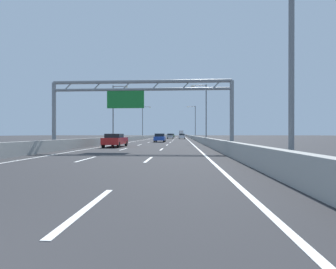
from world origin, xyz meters
name	(u,v)px	position (x,y,z in m)	size (l,w,h in m)	color
ground_plane	(173,137)	(0.00, 100.00, 0.00)	(260.00, 260.00, 0.00)	#2D2D30
lane_dash_left_1	(86,159)	(-1.80, 12.50, 0.01)	(0.16, 3.00, 0.01)	white
lane_dash_left_2	(123,149)	(-1.80, 21.50, 0.01)	(0.16, 3.00, 0.01)	white
lane_dash_left_3	(140,145)	(-1.80, 30.50, 0.01)	(0.16, 3.00, 0.01)	white
lane_dash_left_4	(149,142)	(-1.80, 39.50, 0.01)	(0.16, 3.00, 0.01)	white
lane_dash_left_5	(155,141)	(-1.80, 48.50, 0.01)	(0.16, 3.00, 0.01)	white
lane_dash_left_6	(159,140)	(-1.80, 57.50, 0.01)	(0.16, 3.00, 0.01)	white
lane_dash_left_7	(162,139)	(-1.80, 66.50, 0.01)	(0.16, 3.00, 0.01)	white
lane_dash_left_8	(164,138)	(-1.80, 75.50, 0.01)	(0.16, 3.00, 0.01)	white
lane_dash_left_9	(166,138)	(-1.80, 84.50, 0.01)	(0.16, 3.00, 0.01)	white
lane_dash_left_10	(167,137)	(-1.80, 93.50, 0.01)	(0.16, 3.00, 0.01)	white
lane_dash_left_11	(168,137)	(-1.80, 102.50, 0.01)	(0.16, 3.00, 0.01)	white
lane_dash_left_12	(170,137)	(-1.80, 111.50, 0.01)	(0.16, 3.00, 0.01)	white
lane_dash_left_13	(170,137)	(-1.80, 120.50, 0.01)	(0.16, 3.00, 0.01)	white
lane_dash_left_14	(171,136)	(-1.80, 129.50, 0.01)	(0.16, 3.00, 0.01)	white
lane_dash_left_15	(172,136)	(-1.80, 138.50, 0.01)	(0.16, 3.00, 0.01)	white
lane_dash_left_16	(172,136)	(-1.80, 147.50, 0.01)	(0.16, 3.00, 0.01)	white
lane_dash_left_17	(173,136)	(-1.80, 156.50, 0.01)	(0.16, 3.00, 0.01)	white
lane_dash_right_0	(87,208)	(1.80, 3.50, 0.01)	(0.16, 3.00, 0.01)	white
lane_dash_right_1	(149,160)	(1.80, 12.50, 0.01)	(0.16, 3.00, 0.01)	white
lane_dash_right_2	(161,149)	(1.80, 21.50, 0.01)	(0.16, 3.00, 0.01)	white
lane_dash_right_3	(167,145)	(1.80, 30.50, 0.01)	(0.16, 3.00, 0.01)	white
lane_dash_right_4	(170,142)	(1.80, 39.50, 0.01)	(0.16, 3.00, 0.01)	white
lane_dash_right_5	(172,141)	(1.80, 48.50, 0.01)	(0.16, 3.00, 0.01)	white
lane_dash_right_6	(174,140)	(1.80, 57.50, 0.01)	(0.16, 3.00, 0.01)	white
lane_dash_right_7	(175,139)	(1.80, 66.50, 0.01)	(0.16, 3.00, 0.01)	white
lane_dash_right_8	(175,138)	(1.80, 75.50, 0.01)	(0.16, 3.00, 0.01)	white
lane_dash_right_9	(176,138)	(1.80, 84.50, 0.01)	(0.16, 3.00, 0.01)	white
lane_dash_right_10	(177,137)	(1.80, 93.50, 0.01)	(0.16, 3.00, 0.01)	white
lane_dash_right_11	(177,137)	(1.80, 102.50, 0.01)	(0.16, 3.00, 0.01)	white
lane_dash_right_12	(177,137)	(1.80, 111.50, 0.01)	(0.16, 3.00, 0.01)	white
lane_dash_right_13	(178,137)	(1.80, 120.50, 0.01)	(0.16, 3.00, 0.01)	white
lane_dash_right_14	(178,136)	(1.80, 129.50, 0.01)	(0.16, 3.00, 0.01)	white
lane_dash_right_15	(178,136)	(1.80, 138.50, 0.01)	(0.16, 3.00, 0.01)	white
lane_dash_right_16	(178,136)	(1.80, 147.50, 0.01)	(0.16, 3.00, 0.01)	white
lane_dash_right_17	(178,136)	(1.80, 156.50, 0.01)	(0.16, 3.00, 0.01)	white
edge_line_left	(157,138)	(-5.25, 88.00, 0.01)	(0.16, 176.00, 0.01)	white
edge_line_right	(186,138)	(5.25, 88.00, 0.01)	(0.16, 176.00, 0.01)	white
barrier_left	(158,136)	(-6.90, 110.00, 0.47)	(0.45, 220.00, 0.95)	#9E9E99
barrier_right	(188,136)	(6.90, 110.00, 0.47)	(0.45, 220.00, 0.95)	#9E9E99
sign_gantry	(139,97)	(-0.19, 20.81, 4.86)	(16.66, 0.36, 6.36)	gray
streetlamp_right_near	(285,27)	(7.47, 8.00, 5.40)	(2.58, 0.28, 9.50)	slate
streetlamp_left_mid	(114,110)	(-7.47, 38.86, 5.40)	(2.58, 0.28, 9.50)	slate
streetlamp_right_mid	(205,110)	(7.47, 38.86, 5.40)	(2.58, 0.28, 9.50)	slate
streetlamp_left_far	(143,120)	(-7.47, 69.71, 5.40)	(2.58, 0.28, 9.50)	slate
streetlamp_right_far	(195,120)	(7.47, 69.71, 5.40)	(2.58, 0.28, 9.50)	slate
red_car	(115,140)	(-3.67, 25.46, 0.77)	(1.84, 4.58, 1.47)	red
green_car	(172,135)	(-0.24, 105.45, 0.75)	(1.71, 4.33, 1.48)	#1E7A38
orange_car	(181,135)	(3.62, 111.97, 0.76)	(1.72, 4.19, 1.52)	orange
white_car	(182,136)	(3.82, 69.26, 0.76)	(1.74, 4.33, 1.49)	silver
blue_car	(160,138)	(-0.14, 41.74, 0.77)	(1.83, 4.21, 1.51)	#2347AD
silver_car	(170,136)	(0.22, 74.01, 0.79)	(1.89, 4.26, 1.53)	#A8ADB2
box_truck	(181,133)	(3.56, 127.26, 1.72)	(2.36, 8.65, 3.12)	#B21E19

